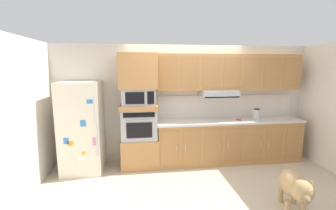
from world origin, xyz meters
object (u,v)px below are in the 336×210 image
Objects in this scene: refrigerator at (82,127)px; dog at (295,186)px; microwave at (139,96)px; screwdriver at (239,119)px; built_in_oven at (139,124)px; electric_kettle at (257,114)px.

refrigerator is 3.72m from dog.
screwdriver is at bearing -1.22° from microwave.
dog is (-0.01, -1.85, -0.51)m from screwdriver.
screwdriver is (2.11, -0.04, 0.03)m from built_in_oven.
microwave is at bearing -0.77° from built_in_oven.
built_in_oven is at bearing 179.23° from microwave.
refrigerator is 3.61m from electric_kettle.
microwave is (0.00, -0.00, 0.56)m from built_in_oven.
electric_kettle reaches higher than dog.
dog is (2.10, -1.89, -0.47)m from built_in_oven.
refrigerator is 3.22m from screwdriver.
microwave is 3.82× the size of screwdriver.
microwave is (1.11, 0.07, 0.58)m from refrigerator.
electric_kettle is (2.50, -0.05, -0.43)m from microwave.
refrigerator reaches higher than electric_kettle.
refrigerator is at bearing -179.60° from screwdriver.
microwave reaches higher than dog.
electric_kettle is (3.61, 0.02, 0.15)m from refrigerator.
built_in_oven is (1.11, 0.07, 0.02)m from refrigerator.
microwave is 0.64× the size of dog.
refrigerator is 2.73× the size of microwave.
electric_kettle is 0.24× the size of dog.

